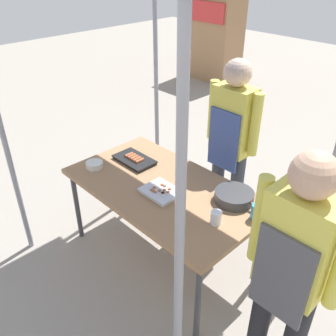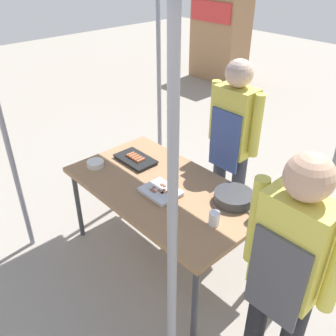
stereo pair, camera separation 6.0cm
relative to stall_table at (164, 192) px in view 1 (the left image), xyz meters
The scene contains 11 objects.
ground_plane 0.70m from the stall_table, ahead, with size 18.00×18.00×0.00m, color gray.
stall_table is the anchor object (origin of this frame).
tray_grilled_sausages 0.48m from the stall_table, 169.72° to the left, with size 0.37×0.22×0.05m.
tray_meat_skewers 0.12m from the stall_table, 54.09° to the right, with size 0.29×0.24×0.04m.
cooking_wok 0.57m from the stall_table, 26.29° to the left, with size 0.46×0.30×0.08m.
condiment_bowl 0.67m from the stall_table, 160.07° to the right, with size 0.15×0.15×0.05m, color silver.
drink_cup_near_edge 0.59m from the stall_table, ahead, with size 0.08×0.08×0.10m, color white.
drink_cup_by_wok 0.77m from the stall_table, 14.69° to the left, with size 0.08×0.08×0.11m, color #338CBF.
vendor_woman 0.77m from the stall_table, 82.28° to the left, with size 0.52×0.23×1.65m.
customer_nearby 1.29m from the stall_table, 11.99° to the right, with size 0.52×0.23×1.65m.
neighbor_stall_left 5.25m from the stall_table, 125.66° to the left, with size 1.07×0.65×1.65m.
Camera 1 is at (1.76, -1.65, 2.39)m, focal length 39.21 mm.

